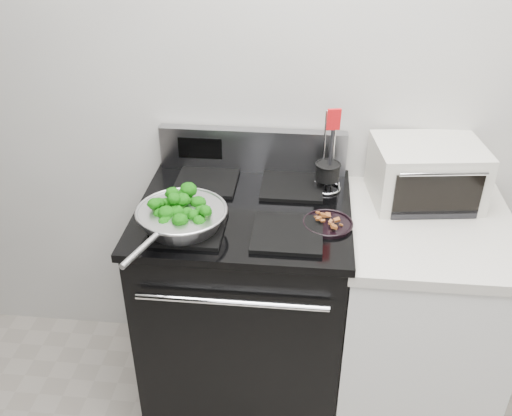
# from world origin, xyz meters

# --- Properties ---
(back_wall) EXTENTS (4.00, 0.02, 2.70)m
(back_wall) POSITION_xyz_m (0.00, 1.75, 1.35)
(back_wall) COLOR silver
(back_wall) RESTS_ON ground
(gas_range) EXTENTS (0.79, 0.69, 1.13)m
(gas_range) POSITION_xyz_m (-0.30, 1.41, 0.49)
(gas_range) COLOR black
(gas_range) RESTS_ON floor
(counter) EXTENTS (0.62, 0.68, 0.92)m
(counter) POSITION_xyz_m (0.39, 1.41, 0.46)
(counter) COLOR white
(counter) RESTS_ON floor
(skillet) EXTENTS (0.32, 0.49, 0.07)m
(skillet) POSITION_xyz_m (-0.49, 1.24, 1.00)
(skillet) COLOR silver
(skillet) RESTS_ON gas_range
(broccoli_pile) EXTENTS (0.25, 0.25, 0.09)m
(broccoli_pile) POSITION_xyz_m (-0.49, 1.24, 1.02)
(broccoli_pile) COLOR #053404
(broccoli_pile) RESTS_ON skillet
(bacon_plate) EXTENTS (0.18, 0.18, 0.04)m
(bacon_plate) POSITION_xyz_m (0.01, 1.32, 0.97)
(bacon_plate) COLOR black
(bacon_plate) RESTS_ON gas_range
(utensil_holder) EXTENTS (0.11, 0.11, 0.34)m
(utensil_holder) POSITION_xyz_m (0.00, 1.58, 1.01)
(utensil_holder) COLOR silver
(utensil_holder) RESTS_ON gas_range
(toaster_oven) EXTENTS (0.43, 0.35, 0.23)m
(toaster_oven) POSITION_xyz_m (0.38, 1.59, 1.03)
(toaster_oven) COLOR beige
(toaster_oven) RESTS_ON counter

